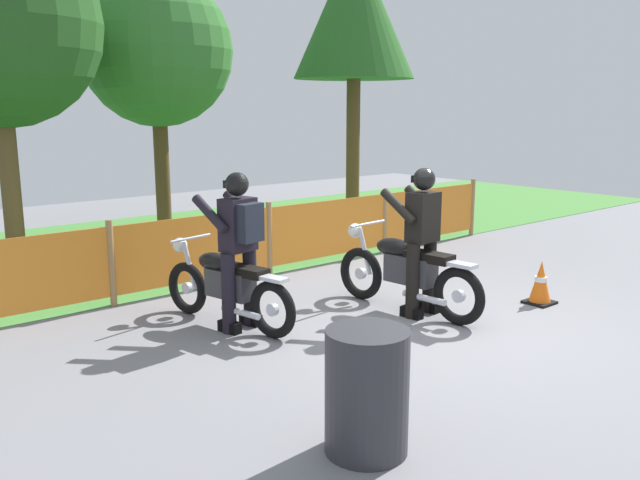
% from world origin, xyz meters
% --- Properties ---
extents(ground, '(24.00, 24.00, 0.02)m').
position_xyz_m(ground, '(0.00, 0.00, -0.01)').
color(ground, gray).
extents(grass_verge, '(24.00, 5.94, 0.01)m').
position_xyz_m(grass_verge, '(0.00, 5.94, 0.01)').
color(grass_verge, '#4C8C3D').
rests_on(grass_verge, ground).
extents(barrier_fence, '(9.29, 0.08, 1.05)m').
position_xyz_m(barrier_fence, '(0.00, 2.97, 0.54)').
color(barrier_fence, '#997547').
rests_on(barrier_fence, ground).
extents(tree_near_left, '(2.80, 2.80, 4.77)m').
position_xyz_m(tree_near_left, '(0.47, 7.10, 3.35)').
color(tree_near_left, brown).
rests_on(tree_near_left, ground).
extents(tree_near_right, '(2.43, 2.43, 5.60)m').
position_xyz_m(tree_near_right, '(4.03, 5.60, 4.21)').
color(tree_near_right, brown).
rests_on(tree_near_right, ground).
extents(motorcycle_lead, '(0.61, 2.07, 0.98)m').
position_xyz_m(motorcycle_lead, '(0.24, 0.60, 0.47)').
color(motorcycle_lead, black).
rests_on(motorcycle_lead, ground).
extents(motorcycle_trailing, '(0.64, 1.92, 0.92)m').
position_xyz_m(motorcycle_trailing, '(-1.63, 1.50, 0.44)').
color(motorcycle_trailing, black).
rests_on(motorcycle_trailing, ground).
extents(rider_lead, '(0.58, 0.59, 1.69)m').
position_xyz_m(rider_lead, '(0.26, 0.40, 0.92)').
color(rider_lead, black).
rests_on(rider_lead, ground).
extents(rider_trailing, '(0.63, 0.74, 1.69)m').
position_xyz_m(rider_trailing, '(-1.59, 1.30, 0.95)').
color(rider_trailing, black).
rests_on(rider_trailing, ground).
extents(traffic_cone, '(0.32, 0.32, 0.53)m').
position_xyz_m(traffic_cone, '(1.72, -0.26, 0.26)').
color(traffic_cone, black).
rests_on(traffic_cone, ground).
extents(spare_drum, '(0.58, 0.58, 0.88)m').
position_xyz_m(spare_drum, '(-2.34, -1.43, 0.44)').
color(spare_drum, '#2D2D33').
rests_on(spare_drum, ground).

